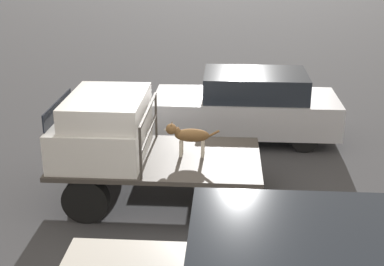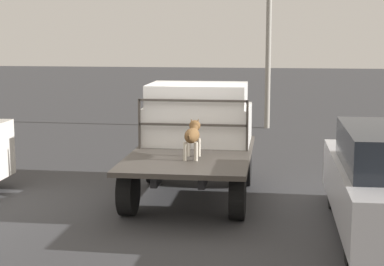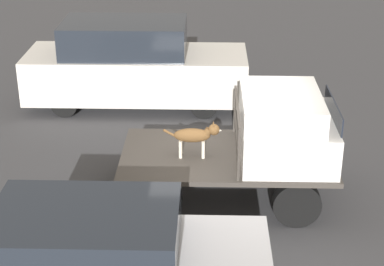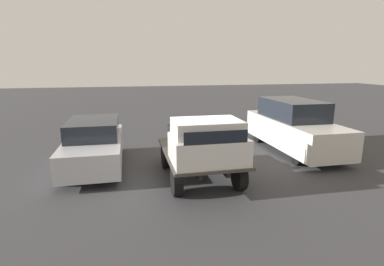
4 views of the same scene
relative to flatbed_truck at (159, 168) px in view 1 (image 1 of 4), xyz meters
The scene contains 6 objects.
ground_plane 0.61m from the flatbed_truck, ahead, with size 80.00×80.00×0.00m, color #38383A.
flatbed_truck is the anchor object (origin of this frame).
truck_cab 1.24m from the flatbed_truck, ahead, with size 1.55×1.96×1.12m.
truck_headboard 0.85m from the flatbed_truck, ahead, with size 0.04×1.96×0.90m.
dog 0.82m from the flatbed_truck, behind, with size 1.00×0.24×0.63m.
parked_sedan 3.64m from the flatbed_truck, 117.77° to the right, with size 4.27×1.78×1.61m.
Camera 1 is at (-1.19, 8.77, 4.64)m, focal length 50.00 mm.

